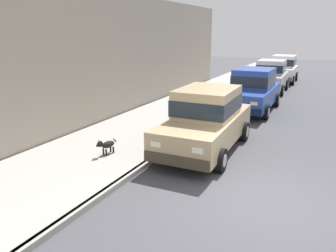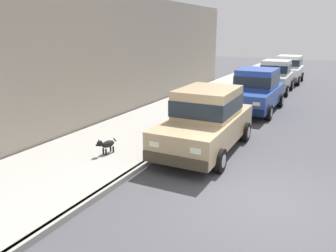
# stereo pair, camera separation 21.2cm
# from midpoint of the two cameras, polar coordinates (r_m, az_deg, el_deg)

# --- Properties ---
(ground_plane) EXTENTS (80.00, 80.00, 0.00)m
(ground_plane) POSITION_cam_midpoint_polar(r_m,az_deg,el_deg) (7.60, 15.26, -12.30)
(ground_plane) COLOR #424247
(curb) EXTENTS (0.16, 64.00, 0.14)m
(curb) POSITION_cam_midpoint_polar(r_m,az_deg,el_deg) (8.63, -6.15, -7.70)
(curb) COLOR gray
(curb) RESTS_ON ground
(sidewalk) EXTENTS (3.60, 64.00, 0.14)m
(sidewalk) POSITION_cam_midpoint_polar(r_m,az_deg,el_deg) (9.65, -15.27, -5.55)
(sidewalk) COLOR #99968E
(sidewalk) RESTS_ON ground
(car_tan_sedan) EXTENTS (2.11, 4.64, 1.92)m
(car_tan_sedan) POSITION_cam_midpoint_polar(r_m,az_deg,el_deg) (10.00, 6.09, 1.24)
(car_tan_sedan) COLOR tan
(car_tan_sedan) RESTS_ON ground
(car_blue_sedan) EXTENTS (2.05, 4.61, 1.92)m
(car_blue_sedan) POSITION_cam_midpoint_polar(r_m,az_deg,el_deg) (15.56, 14.23, 6.22)
(car_blue_sedan) COLOR #28479E
(car_blue_sedan) RESTS_ON ground
(car_silver_hatchback) EXTENTS (2.00, 3.83, 1.88)m
(car_silver_hatchback) POSITION_cam_midpoint_polar(r_m,az_deg,el_deg) (20.91, 17.15, 8.43)
(car_silver_hatchback) COLOR #BCBCC1
(car_silver_hatchback) RESTS_ON ground
(car_white_hatchback) EXTENTS (1.98, 3.81, 1.88)m
(car_white_hatchback) POSITION_cam_midpoint_polar(r_m,az_deg,el_deg) (25.26, 19.18, 9.48)
(car_white_hatchback) COLOR white
(car_white_hatchback) RESTS_ON ground
(dog_black) EXTENTS (0.29, 0.75, 0.49)m
(dog_black) POSITION_cam_midpoint_polar(r_m,az_deg,el_deg) (9.54, -11.34, -3.23)
(dog_black) COLOR black
(dog_black) RESTS_ON sidewalk
(building_facade) EXTENTS (0.50, 20.00, 5.04)m
(building_facade) POSITION_cam_midpoint_polar(r_m,az_deg,el_deg) (15.23, -6.47, 12.23)
(building_facade) COLOR #9E9384
(building_facade) RESTS_ON ground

